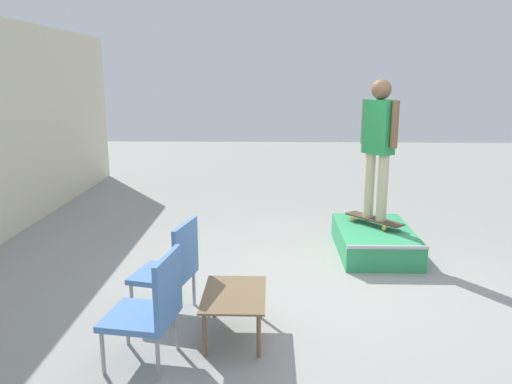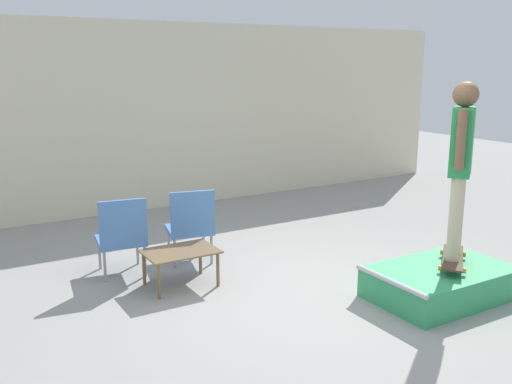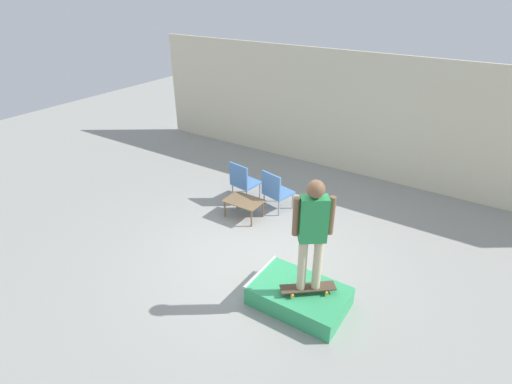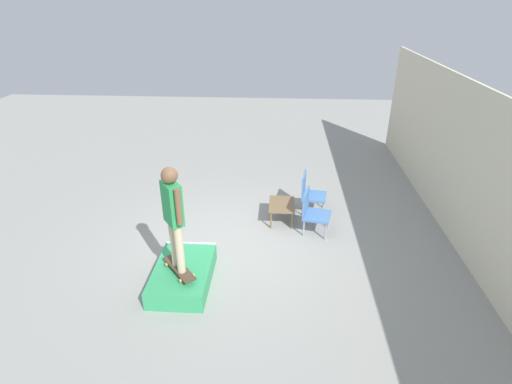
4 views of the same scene
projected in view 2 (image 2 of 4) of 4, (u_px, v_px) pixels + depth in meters
name	position (u px, v px, depth m)	size (l,w,h in m)	color
ground_plane	(311.00, 297.00, 5.85)	(24.00, 24.00, 0.00)	gray
house_wall_back	(153.00, 117.00, 9.16)	(12.00, 0.06, 3.00)	beige
skate_ramp_box	(441.00, 282.00, 5.83)	(1.45, 0.92, 0.34)	#339E60
skateboard_on_ramp	(453.00, 258.00, 5.84)	(0.76, 0.68, 0.07)	#473828
person_skater	(461.00, 156.00, 5.61)	(0.48, 0.39, 1.77)	#C6B793
coffee_table	(180.00, 255.00, 6.09)	(0.77, 0.54, 0.40)	brown
patio_chair_left	(122.00, 234.00, 6.35)	(0.59, 0.59, 0.91)	#99999E
patio_chair_right	(191.00, 224.00, 6.77)	(0.62, 0.62, 0.91)	#99999E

